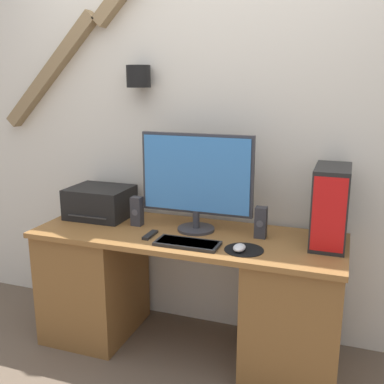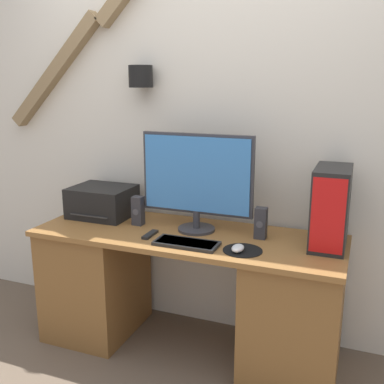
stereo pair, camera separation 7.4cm
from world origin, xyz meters
name	(u,v)px [view 1 (the left image)]	position (x,y,z in m)	size (l,w,h in m)	color
ground_plane	(167,378)	(0.00, 0.00, 0.00)	(12.00, 12.00, 0.00)	brown
wall_back	(205,119)	(-0.01, 0.68, 1.36)	(6.40, 0.20, 2.72)	silver
desk	(187,290)	(0.00, 0.31, 0.38)	(1.78, 0.62, 0.74)	brown
monitor	(196,178)	(0.03, 0.39, 1.05)	(0.66, 0.22, 0.57)	#333338
keyboard	(188,243)	(0.07, 0.14, 0.75)	(0.35, 0.15, 0.02)	black
mousepad	(244,250)	(0.37, 0.16, 0.74)	(0.21, 0.21, 0.00)	black
mouse	(239,248)	(0.35, 0.14, 0.76)	(0.06, 0.10, 0.03)	silver
computer_tower	(331,206)	(0.77, 0.40, 0.95)	(0.18, 0.35, 0.42)	black
printer	(100,202)	(-0.63, 0.43, 0.83)	(0.38, 0.32, 0.19)	black
speaker_left	(137,211)	(-0.33, 0.35, 0.82)	(0.06, 0.06, 0.18)	#2D2D33
speaker_right	(261,222)	(0.41, 0.39, 0.82)	(0.06, 0.06, 0.18)	#2D2D33
remote_control	(150,235)	(-0.18, 0.20, 0.74)	(0.04, 0.14, 0.02)	black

